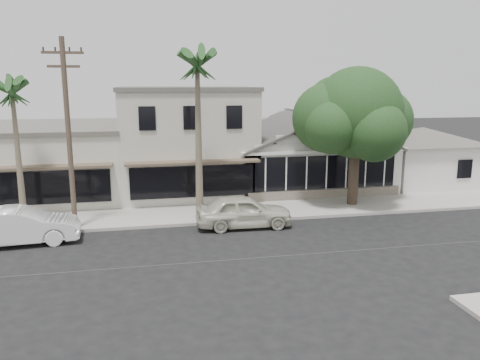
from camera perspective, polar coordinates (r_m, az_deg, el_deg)
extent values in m
plane|color=black|center=(19.58, 5.83, -9.17)|extent=(140.00, 140.00, 0.00)
cube|color=#9E9991|center=(25.26, -16.68, -4.61)|extent=(90.00, 3.50, 0.15)
cube|color=white|center=(32.21, 7.77, 1.84)|extent=(10.00, 8.00, 3.00)
cube|color=black|center=(28.43, 10.47, 0.95)|extent=(8.80, 0.10, 2.00)
cube|color=#60564C|center=(28.73, 10.36, -1.79)|extent=(9.60, 0.18, 0.70)
cube|color=white|center=(34.92, 21.14, 1.91)|extent=(6.00, 6.00, 3.00)
cube|color=beige|center=(31.26, -6.79, 4.81)|extent=(8.00, 10.00, 6.50)
cube|color=silver|center=(31.97, -23.04, 2.02)|extent=(10.00, 10.00, 4.20)
cylinder|color=brown|center=(23.02, -20.14, 4.87)|extent=(0.24, 0.24, 9.00)
cube|color=brown|center=(22.93, -20.82, 14.32)|extent=(1.80, 0.12, 0.12)
cube|color=brown|center=(22.91, -20.71, 12.83)|extent=(1.40, 0.12, 0.12)
imported|color=beige|center=(23.00, 0.48, -3.83)|extent=(4.74, 2.03, 1.59)
imported|color=white|center=(22.74, -25.18, -5.11)|extent=(5.06, 2.11, 1.63)
cylinder|color=#423328|center=(27.44, 13.64, 0.02)|extent=(0.58, 0.58, 3.12)
sphere|color=#183716|center=(26.95, 14.03, 7.96)|extent=(5.07, 5.07, 5.07)
sphere|color=#183716|center=(28.29, 16.70, 6.99)|extent=(3.70, 3.70, 3.70)
sphere|color=#183716|center=(26.70, 10.59, 7.44)|extent=(3.90, 3.90, 3.90)
sphere|color=#183716|center=(25.89, 16.10, 5.76)|extent=(3.31, 3.31, 3.31)
sphere|color=#183716|center=(28.11, 11.59, 8.80)|extent=(3.51, 3.51, 3.51)
sphere|color=#183716|center=(28.65, 15.05, 9.48)|extent=(3.12, 3.12, 3.12)
sphere|color=#183716|center=(25.57, 11.13, 6.37)|extent=(2.92, 2.92, 2.92)
cone|color=#726651|center=(23.61, -5.06, 4.06)|extent=(0.41, 0.41, 7.67)
cone|color=#726651|center=(25.09, -25.36, 1.95)|extent=(0.35, 0.35, 6.39)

